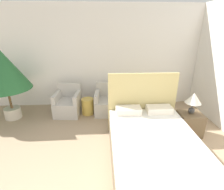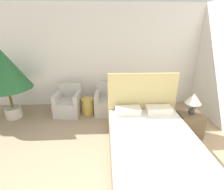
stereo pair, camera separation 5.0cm
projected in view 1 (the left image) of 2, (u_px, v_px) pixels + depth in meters
wall_back at (97, 58)px, 5.08m from camera, size 10.00×0.06×2.90m
bed at (153, 145)px, 3.16m from camera, size 1.54×2.24×1.38m
armchair_near_window_left at (68, 105)px, 4.84m from camera, size 0.71×0.73×0.82m
armchair_near_window_right at (107, 104)px, 4.90m from camera, size 0.72×0.73×0.82m
potted_palm at (3, 71)px, 4.24m from camera, size 1.21×1.21×1.84m
nightstand at (189, 124)px, 3.92m from camera, size 0.50×0.43×0.53m
table_lamp at (193, 99)px, 3.71m from camera, size 0.34×0.34×0.48m
side_table at (88, 106)px, 4.88m from camera, size 0.33×0.33×0.45m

